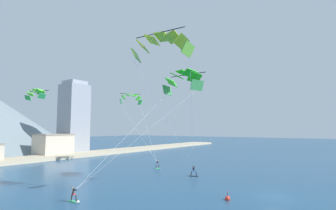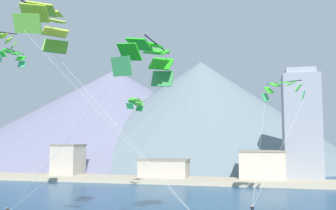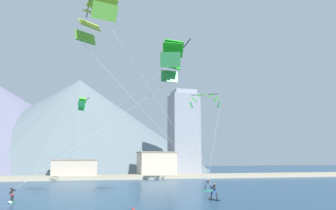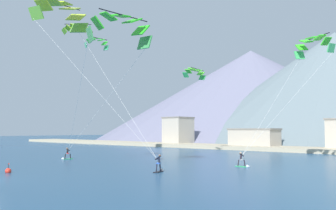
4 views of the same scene
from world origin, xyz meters
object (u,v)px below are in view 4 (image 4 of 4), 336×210
parafoil_kite_distant_mid_solo (195,72)px  race_marker_buoy (8,171)px  kitesurfer_mid_center (66,156)px  parafoil_kite_distant_high_outer (78,29)px  kitesurfer_near_trail (159,166)px  parafoil_kite_near_trail (61,12)px  parafoil_kite_near_lead (313,45)px  parafoil_kite_distant_low_drift (97,42)px  parafoil_kite_mid_center (119,27)px  kitesurfer_near_lead (243,163)px

parafoil_kite_distant_mid_solo → race_marker_buoy: 35.68m
kitesurfer_mid_center → parafoil_kite_distant_high_outer: 22.16m
kitesurfer_near_trail → parafoil_kite_near_trail: bearing=-166.0°
parafoil_kite_near_lead → parafoil_kite_distant_low_drift: parafoil_kite_distant_low_drift is taller
parafoil_kite_distant_mid_solo → race_marker_buoy: parafoil_kite_distant_mid_solo is taller
parafoil_kite_mid_center → parafoil_kite_distant_mid_solo: 25.61m
kitesurfer_near_trail → kitesurfer_mid_center: size_ratio=1.01×
parafoil_kite_near_lead → race_marker_buoy: size_ratio=14.12×
parafoil_kite_distant_low_drift → race_marker_buoy: size_ratio=4.28×
kitesurfer_mid_center → parafoil_kite_distant_high_outer: size_ratio=0.37×
parafoil_kite_distant_mid_solo → race_marker_buoy: size_ratio=5.16×
kitesurfer_near_lead → parafoil_kite_near_trail: parafoil_kite_near_trail is taller
kitesurfer_near_lead → kitesurfer_near_trail: (-3.49, -9.42, 0.06)m
parafoil_kite_near_trail → parafoil_kite_distant_mid_solo: parafoil_kite_near_trail is taller
kitesurfer_near_trail → parafoil_kite_distant_low_drift: size_ratio=0.41×
kitesurfer_near_trail → race_marker_buoy: size_ratio=1.74×
parafoil_kite_near_trail → race_marker_buoy: bearing=-69.3°
parafoil_kite_near_trail → parafoil_kite_mid_center: size_ratio=1.05×
parafoil_kite_near_lead → kitesurfer_near_trail: bearing=-109.9°
parafoil_kite_near_lead → parafoil_kite_near_trail: size_ratio=0.83×
parafoil_kite_near_lead → parafoil_kite_distant_high_outer: size_ratio=3.04×
kitesurfer_near_trail → parafoil_kite_mid_center: (-4.72, -1.09, 14.14)m
parafoil_kite_near_lead → parafoil_kite_distant_low_drift: (-35.43, -6.47, 4.83)m
parafoil_kite_distant_mid_solo → parafoil_kite_near_lead: bearing=-7.6°
kitesurfer_near_lead → parafoil_kite_distant_high_outer: parafoil_kite_distant_high_outer is taller
parafoil_kite_mid_center → kitesurfer_near_trail: bearing=13.1°
kitesurfer_near_lead → parafoil_kite_near_lead: bearing=70.5°
parafoil_kite_mid_center → parafoil_kite_near_trail: bearing=-165.4°
kitesurfer_near_trail → race_marker_buoy: 14.13m
race_marker_buoy → kitesurfer_near_lead: bearing=55.1°
kitesurfer_near_trail → parafoil_kite_distant_mid_solo: (-13.52, 22.93, 13.08)m
parafoil_kite_near_lead → race_marker_buoy: 37.60m
parafoil_kite_distant_low_drift → kitesurfer_mid_center: bearing=-53.2°
kitesurfer_near_trail → parafoil_kite_mid_center: bearing=-166.9°
parafoil_kite_distant_low_drift → race_marker_buoy: bearing=-52.5°
parafoil_kite_near_trail → parafoil_kite_distant_low_drift: 22.99m
kitesurfer_mid_center → parafoil_kite_distant_low_drift: size_ratio=0.40×
parafoil_kite_mid_center → parafoil_kite_distant_mid_solo: size_ratio=3.16×
parafoil_kite_near_lead → parafoil_kite_distant_mid_solo: size_ratio=2.74×
parafoil_kite_near_lead → parafoil_kite_distant_low_drift: 36.33m
parafoil_kite_near_trail → parafoil_kite_distant_low_drift: parafoil_kite_distant_low_drift is taller
kitesurfer_near_trail → parafoil_kite_near_lead: (7.29, 20.16, 14.07)m
parafoil_kite_mid_center → parafoil_kite_distant_high_outer: bearing=155.9°
parafoil_kite_distant_low_drift → parafoil_kite_distant_mid_solo: 18.25m
kitesurfer_near_lead → parafoil_kite_near_trail: (-16.09, -12.57, 17.03)m
parafoil_kite_near_trail → parafoil_kite_distant_mid_solo: (-0.92, 26.08, -3.90)m
parafoil_kite_near_lead → race_marker_buoy: parafoil_kite_near_lead is taller
parafoil_kite_distant_low_drift → race_marker_buoy: (18.11, -23.63, -19.26)m
kitesurfer_near_trail → kitesurfer_mid_center: 19.98m
parafoil_kite_distant_high_outer → parafoil_kite_distant_low_drift: (-1.39, 4.93, -1.13)m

